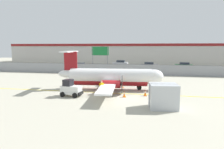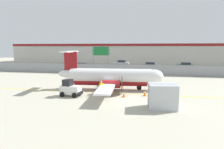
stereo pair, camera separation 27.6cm
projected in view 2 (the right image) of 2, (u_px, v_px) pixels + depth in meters
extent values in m
plane|color=#B2AD99|center=(115.00, 98.00, 21.63)|extent=(140.00, 140.00, 0.00)
cube|color=yellow|center=(118.00, 93.00, 23.57)|extent=(84.00, 0.20, 0.01)
cube|color=gray|center=(131.00, 70.00, 38.99)|extent=(98.00, 0.04, 2.00)
cylinder|color=slate|center=(131.00, 64.00, 38.85)|extent=(98.00, 0.10, 0.10)
cube|color=#38383A|center=(136.00, 68.00, 50.30)|extent=(98.00, 17.00, 0.12)
cube|color=beige|center=(140.00, 53.00, 67.84)|extent=(91.00, 8.00, 6.50)
cube|color=maroon|center=(139.00, 45.00, 63.56)|extent=(91.00, 0.20, 0.80)
cylinder|color=white|center=(111.00, 76.00, 25.60)|extent=(10.53, 2.81, 1.90)
ellipsoid|color=white|center=(154.00, 77.00, 25.04)|extent=(2.55, 2.01, 1.80)
ellipsoid|color=white|center=(69.00, 74.00, 26.15)|extent=(3.02, 1.30, 1.05)
cylinder|color=maroon|center=(111.00, 80.00, 25.68)|extent=(9.43, 2.30, 1.48)
cube|color=white|center=(111.00, 80.00, 25.67)|extent=(3.00, 16.08, 0.18)
cylinder|color=maroon|center=(115.00, 77.00, 28.21)|extent=(2.27, 1.09, 0.90)
cone|color=black|center=(123.00, 77.00, 28.09)|extent=(0.49, 0.48, 0.44)
cylinder|color=#262626|center=(124.00, 77.00, 28.08)|extent=(0.22, 2.10, 2.10)
cylinder|color=maroon|center=(111.00, 84.00, 23.09)|extent=(2.27, 1.09, 0.90)
cone|color=black|center=(120.00, 84.00, 22.97)|extent=(0.49, 0.48, 0.44)
cylinder|color=#262626|center=(122.00, 84.00, 22.96)|extent=(0.22, 2.10, 2.10)
cube|color=maroon|center=(71.00, 64.00, 25.93)|extent=(1.71, 0.33, 3.10)
cube|color=white|center=(69.00, 52.00, 25.73)|extent=(1.52, 4.88, 0.14)
cylinder|color=#59595B|center=(139.00, 84.00, 25.36)|extent=(0.15, 0.15, 0.97)
cylinder|color=black|center=(139.00, 88.00, 25.42)|extent=(0.62, 0.27, 0.60)
cylinder|color=#59595B|center=(110.00, 80.00, 27.94)|extent=(0.15, 0.15, 0.90)
cylinder|color=black|center=(110.00, 83.00, 28.00)|extent=(0.78, 0.29, 0.76)
cylinder|color=#59595B|center=(106.00, 86.00, 23.59)|extent=(0.15, 0.15, 0.90)
cylinder|color=black|center=(106.00, 90.00, 23.65)|extent=(0.78, 0.29, 0.76)
cube|color=silver|center=(71.00, 90.00, 22.16)|extent=(2.32, 1.37, 0.90)
cube|color=black|center=(68.00, 82.00, 22.15)|extent=(1.02, 1.11, 0.70)
cube|color=black|center=(80.00, 93.00, 21.84)|extent=(0.30, 1.11, 0.30)
cylinder|color=black|center=(79.00, 93.00, 22.55)|extent=(0.58, 0.25, 0.56)
cylinder|color=black|center=(74.00, 95.00, 21.42)|extent=(0.58, 0.25, 0.56)
cylinder|color=black|center=(68.00, 92.00, 23.01)|extent=(0.58, 0.25, 0.56)
cylinder|color=black|center=(62.00, 94.00, 21.89)|extent=(0.58, 0.25, 0.56)
cylinder|color=#191E4C|center=(102.00, 92.00, 22.38)|extent=(0.22, 0.22, 0.85)
cylinder|color=#191E4C|center=(100.00, 92.00, 22.32)|extent=(0.22, 0.22, 0.85)
cylinder|color=yellow|center=(101.00, 86.00, 22.25)|extent=(0.46, 0.46, 0.60)
cylinder|color=yellow|center=(103.00, 85.00, 22.32)|extent=(0.14, 0.14, 0.55)
cylinder|color=yellow|center=(99.00, 86.00, 22.17)|extent=(0.14, 0.14, 0.55)
sphere|color=tan|center=(101.00, 82.00, 22.19)|extent=(0.22, 0.22, 0.22)
cube|color=#B7BCC1|center=(162.00, 96.00, 17.72)|extent=(2.61, 2.26, 2.20)
cube|color=#333338|center=(162.00, 96.00, 17.72)|extent=(2.43, 0.36, 2.20)
cube|color=orange|center=(73.00, 93.00, 23.71)|extent=(0.36, 0.36, 0.04)
cone|color=orange|center=(73.00, 90.00, 23.66)|extent=(0.28, 0.28, 0.60)
cylinder|color=white|center=(73.00, 90.00, 23.65)|extent=(0.17, 0.17, 0.08)
cube|color=orange|center=(124.00, 97.00, 21.81)|extent=(0.36, 0.36, 0.04)
cone|color=orange|center=(124.00, 94.00, 21.77)|extent=(0.28, 0.28, 0.60)
cylinder|color=white|center=(124.00, 93.00, 21.76)|extent=(0.17, 0.17, 0.08)
cube|color=orange|center=(145.00, 96.00, 22.37)|extent=(0.36, 0.36, 0.04)
cone|color=orange|center=(145.00, 93.00, 22.32)|extent=(0.28, 0.28, 0.60)
cylinder|color=white|center=(145.00, 92.00, 22.31)|extent=(0.17, 0.17, 0.08)
cube|color=orange|center=(122.00, 88.00, 26.72)|extent=(0.36, 0.36, 0.04)
cone|color=orange|center=(122.00, 85.00, 26.67)|extent=(0.28, 0.28, 0.60)
cylinder|color=white|center=(122.00, 85.00, 26.66)|extent=(0.17, 0.17, 0.08)
cube|color=gray|center=(80.00, 67.00, 48.10)|extent=(4.38, 2.20, 0.80)
cube|color=#262D38|center=(80.00, 64.00, 47.96)|extent=(2.37, 1.82, 0.56)
cylinder|color=black|center=(73.00, 68.00, 47.73)|extent=(0.62, 0.27, 0.60)
cylinder|color=black|center=(76.00, 67.00, 49.43)|extent=(0.62, 0.27, 0.60)
cylinder|color=black|center=(83.00, 68.00, 46.87)|extent=(0.62, 0.27, 0.60)
cylinder|color=black|center=(87.00, 68.00, 48.57)|extent=(0.62, 0.27, 0.60)
cube|color=silver|center=(121.00, 64.00, 56.66)|extent=(4.32, 2.01, 0.80)
cube|color=#262D38|center=(122.00, 61.00, 56.53)|extent=(2.31, 1.72, 0.56)
cylinder|color=black|center=(116.00, 65.00, 56.21)|extent=(0.61, 0.24, 0.60)
cylinder|color=black|center=(117.00, 64.00, 57.93)|extent=(0.61, 0.24, 0.60)
cylinder|color=black|center=(126.00, 65.00, 55.48)|extent=(0.61, 0.24, 0.60)
cylinder|color=black|center=(127.00, 65.00, 57.20)|extent=(0.61, 0.24, 0.60)
cube|color=slate|center=(150.00, 66.00, 49.72)|extent=(4.33, 2.04, 0.80)
cube|color=#262D38|center=(150.00, 63.00, 49.65)|extent=(2.32, 1.74, 0.56)
cylinder|color=black|center=(156.00, 67.00, 50.50)|extent=(0.61, 0.25, 0.60)
cylinder|color=black|center=(156.00, 68.00, 48.73)|extent=(0.61, 0.25, 0.60)
cylinder|color=black|center=(144.00, 67.00, 50.81)|extent=(0.61, 0.25, 0.60)
cylinder|color=black|center=(145.00, 67.00, 49.03)|extent=(0.61, 0.25, 0.60)
cube|color=#19662D|center=(185.00, 66.00, 49.03)|extent=(4.28, 1.91, 0.80)
cube|color=#262D38|center=(186.00, 63.00, 48.90)|extent=(2.27, 1.67, 0.56)
cylinder|color=black|center=(179.00, 68.00, 48.55)|extent=(0.61, 0.23, 0.60)
cylinder|color=black|center=(179.00, 67.00, 50.28)|extent=(0.61, 0.23, 0.60)
cylinder|color=black|center=(191.00, 68.00, 47.88)|extent=(0.61, 0.23, 0.60)
cylinder|color=black|center=(190.00, 67.00, 49.61)|extent=(0.61, 0.23, 0.60)
cylinder|color=slate|center=(94.00, 60.00, 42.03)|extent=(0.14, 0.14, 5.50)
cylinder|color=slate|center=(108.00, 60.00, 41.42)|extent=(0.14, 0.14, 5.50)
cube|color=#14662D|center=(101.00, 51.00, 41.47)|extent=(3.60, 0.10, 1.80)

